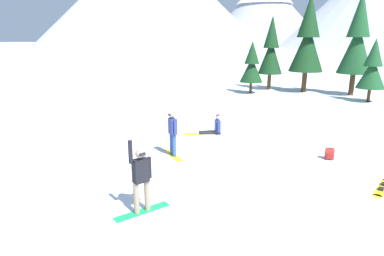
% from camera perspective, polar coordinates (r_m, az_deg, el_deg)
% --- Properties ---
extents(ground_plane, '(800.00, 800.00, 0.00)m').
position_cam_1_polar(ground_plane, '(9.62, 10.75, -13.06)').
color(ground_plane, silver).
extents(snowboarder_foreground, '(1.19, 1.42, 2.06)m').
position_cam_1_polar(snowboarder_foreground, '(8.83, -8.81, -8.59)').
color(snowboarder_foreground, '#19B259').
rests_on(snowboarder_foreground, ground_plane).
extents(snowboarder_midground, '(1.18, 1.33, 1.80)m').
position_cam_1_polar(snowboarder_midground, '(12.94, -3.35, -0.80)').
color(snowboarder_midground, yellow).
rests_on(snowboarder_midground, ground_plane).
extents(snowboarder_background, '(1.82, 1.03, 0.99)m').
position_cam_1_polar(snowboarder_background, '(16.14, 3.81, 0.17)').
color(snowboarder_background, black).
rests_on(snowboarder_background, ground_plane).
extents(loose_snowboard_near_right, '(0.92, 1.70, 0.09)m').
position_cam_1_polar(loose_snowboard_near_right, '(12.03, 30.03, -8.88)').
color(loose_snowboard_near_right, yellow).
rests_on(loose_snowboard_near_right, ground_plane).
extents(backpack_red, '(0.32, 0.26, 0.47)m').
position_cam_1_polar(backpack_red, '(13.81, 22.66, -4.18)').
color(backpack_red, red).
rests_on(backpack_red, ground_plane).
extents(pine_tree_twin, '(2.86, 2.86, 8.13)m').
position_cam_1_polar(pine_tree_twin, '(30.35, 19.38, 14.18)').
color(pine_tree_twin, '#472D19').
rests_on(pine_tree_twin, ground_plane).
extents(pine_tree_tall, '(1.97, 1.97, 4.57)m').
position_cam_1_polar(pine_tree_tall, '(27.43, 28.75, 9.12)').
color(pine_tree_tall, '#472D19').
rests_on(pine_tree_tall, ground_plane).
extents(pine_tree_broad, '(2.68, 2.68, 8.13)m').
position_cam_1_polar(pine_tree_broad, '(30.07, 26.67, 13.44)').
color(pine_tree_broad, '#472D19').
rests_on(pine_tree_broad, ground_plane).
extents(pine_tree_slender, '(2.15, 2.15, 6.54)m').
position_cam_1_polar(pine_tree_slender, '(31.11, 13.49, 13.00)').
color(pine_tree_slender, '#472D19').
rests_on(pine_tree_slender, ground_plane).
extents(pine_tree_leaning, '(1.92, 1.92, 4.38)m').
position_cam_1_polar(pine_tree_leaning, '(28.59, 10.28, 10.67)').
color(pine_tree_leaning, '#472D19').
rests_on(pine_tree_leaning, ground_plane).
extents(peak_west_ridge, '(88.85, 88.85, 46.47)m').
position_cam_1_polar(peak_west_ridge, '(253.07, 12.32, 19.30)').
color(peak_west_ridge, '#9EA3B2').
rests_on(peak_west_ridge, ground_plane).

